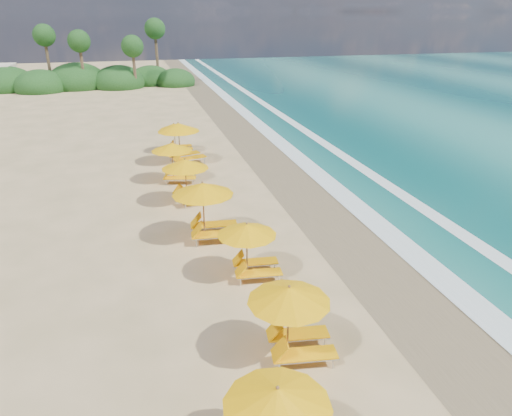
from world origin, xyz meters
name	(u,v)px	position (x,y,z in m)	size (l,w,h in m)	color
ground	(256,234)	(0.00, 0.00, 0.00)	(160.00, 160.00, 0.00)	tan
wet_sand	(342,224)	(4.00, 0.00, 0.01)	(4.00, 160.00, 0.01)	#867450
surf_foam	(397,217)	(6.70, 0.00, 0.03)	(4.00, 160.00, 0.01)	white
station_2	(295,317)	(-0.92, -7.67, 1.26)	(2.63, 2.49, 2.26)	olive
station_3	(252,246)	(-1.02, -3.30, 1.19)	(2.43, 2.29, 2.12)	olive
station_4	(208,207)	(-1.99, 0.10, 1.42)	(2.89, 2.71, 2.54)	olive
station_5	(189,178)	(-2.25, 4.31, 1.30)	(2.86, 2.77, 2.31)	olive
station_6	(176,159)	(-2.59, 7.65, 1.27)	(2.76, 2.65, 2.27)	olive
station_7	(182,140)	(-1.84, 11.04, 1.47)	(3.26, 3.16, 2.62)	olive
station_8	(177,136)	(-1.92, 13.63, 1.12)	(2.22, 2.06, 2.00)	olive
treeline	(86,80)	(-9.94, 45.51, 1.00)	(25.80, 8.80, 9.74)	#163D14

